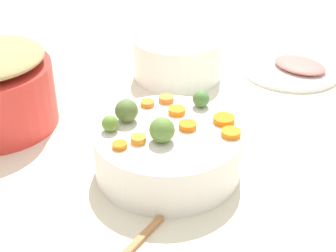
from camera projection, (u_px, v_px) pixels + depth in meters
name	position (u px, v px, depth m)	size (l,w,h in m)	color
tabletop	(179.00, 173.00, 0.90)	(2.40, 2.40, 0.02)	beige
serving_bowl_carrots	(168.00, 151.00, 0.87)	(0.27, 0.27, 0.09)	white
carrot_slice_0	(120.00, 145.00, 0.80)	(0.03, 0.03, 0.01)	orange
carrot_slice_1	(164.00, 126.00, 0.85)	(0.03, 0.03, 0.01)	orange
carrot_slice_2	(138.00, 139.00, 0.81)	(0.03, 0.03, 0.01)	orange
carrot_slice_3	(147.00, 103.00, 0.92)	(0.03, 0.03, 0.01)	orange
carrot_slice_4	(188.00, 127.00, 0.85)	(0.03, 0.03, 0.01)	orange
carrot_slice_5	(231.00, 133.00, 0.83)	(0.03, 0.03, 0.01)	orange
carrot_slice_6	(177.00, 111.00, 0.90)	(0.03, 0.03, 0.01)	orange
carrot_slice_7	(167.00, 99.00, 0.94)	(0.03, 0.03, 0.01)	orange
carrot_slice_8	(224.00, 120.00, 0.87)	(0.04, 0.04, 0.01)	orange
brussels_sprout_0	(162.00, 130.00, 0.81)	(0.04, 0.04, 0.04)	olive
brussels_sprout_1	(126.00, 111.00, 0.87)	(0.04, 0.04, 0.04)	#587037
brussels_sprout_2	(110.00, 123.00, 0.84)	(0.03, 0.03, 0.03)	olive
brussels_sprout_3	(201.00, 99.00, 0.91)	(0.03, 0.03, 0.03)	#4C813C
casserole_dish	(178.00, 57.00, 1.20)	(0.22, 0.22, 0.10)	white
ham_plate	(290.00, 69.00, 1.25)	(0.25, 0.25, 0.01)	white
ham_slice_main	(300.00, 65.00, 1.24)	(0.14, 0.10, 0.02)	#CC7169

